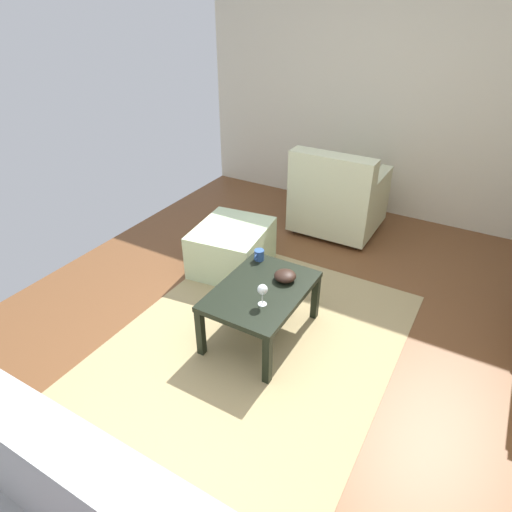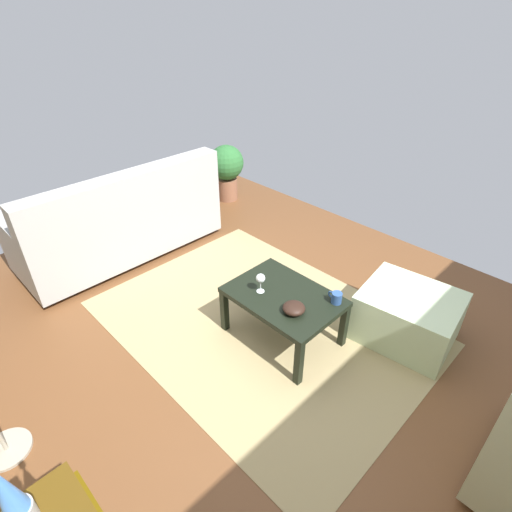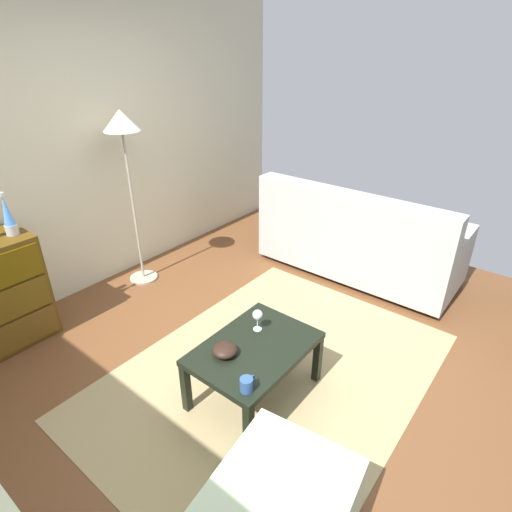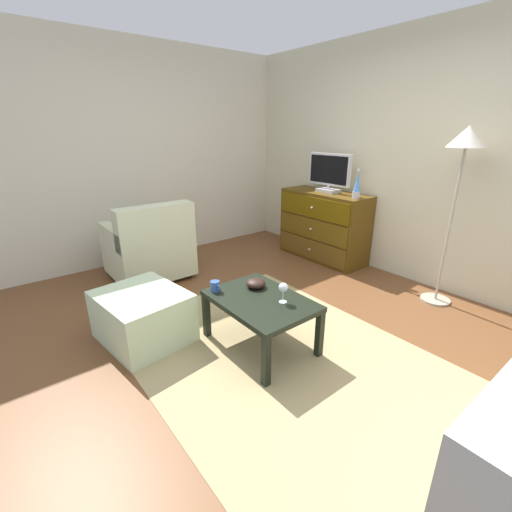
{
  "view_description": "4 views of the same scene",
  "coord_description": "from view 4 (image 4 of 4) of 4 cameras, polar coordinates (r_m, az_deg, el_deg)",
  "views": [
    {
      "loc": [
        2.16,
        1.01,
        2.23
      ],
      "look_at": [
        0.15,
        -0.15,
        0.8
      ],
      "focal_mm": 30.85,
      "sensor_mm": 36.0,
      "label": 1
    },
    {
      "loc": [
        -1.54,
        1.58,
        2.28
      ],
      "look_at": [
        0.14,
        -0.09,
        0.74
      ],
      "focal_mm": 28.16,
      "sensor_mm": 36.0,
      "label": 2
    },
    {
      "loc": [
        -1.65,
        -1.52,
        2.17
      ],
      "look_at": [
        0.18,
        -0.06,
        0.95
      ],
      "focal_mm": 28.74,
      "sensor_mm": 36.0,
      "label": 3
    },
    {
      "loc": [
        1.8,
        -1.71,
        1.64
      ],
      "look_at": [
        -0.04,
        -0.24,
        0.77
      ],
      "focal_mm": 24.19,
      "sensor_mm": 36.0,
      "label": 4
    }
  ],
  "objects": [
    {
      "name": "ground_plane",
      "position": [
        2.99,
        4.28,
        -13.59
      ],
      "size": [
        5.73,
        4.53,
        0.05
      ],
      "primitive_type": "cube",
      "color": "brown"
    },
    {
      "name": "wall_accent_rear",
      "position": [
        4.16,
        26.53,
        13.86
      ],
      "size": [
        5.73,
        0.12,
        2.64
      ],
      "primitive_type": "cube",
      "color": "beige",
      "rests_on": "ground_plane"
    },
    {
      "name": "wall_plain_left",
      "position": [
        4.76,
        -17.98,
        15.51
      ],
      "size": [
        0.12,
        4.53,
        2.64
      ],
      "primitive_type": "cube",
      "color": "beige",
      "rests_on": "ground_plane"
    },
    {
      "name": "area_rug",
      "position": [
        2.74,
        4.02,
        -16.36
      ],
      "size": [
        2.6,
        1.9,
        0.01
      ],
      "primitive_type": "cube",
      "color": "tan",
      "rests_on": "ground_plane"
    },
    {
      "name": "dresser",
      "position": [
        4.64,
        11.07,
        4.92
      ],
      "size": [
        1.18,
        0.49,
        0.88
      ],
      "color": "#51370D",
      "rests_on": "ground_plane"
    },
    {
      "name": "tv",
      "position": [
        4.52,
        12.02,
        13.38
      ],
      "size": [
        0.63,
        0.18,
        0.47
      ],
      "color": "silver",
      "rests_on": "dresser"
    },
    {
      "name": "lava_lamp",
      "position": [
        4.19,
        16.38,
        11.11
      ],
      "size": [
        0.09,
        0.09,
        0.33
      ],
      "color": "#B7B7BC",
      "rests_on": "dresser"
    },
    {
      "name": "coffee_table",
      "position": [
        2.68,
        0.74,
        -8.06
      ],
      "size": [
        0.83,
        0.59,
        0.42
      ],
      "color": "black",
      "rests_on": "ground_plane"
    },
    {
      "name": "wine_glass",
      "position": [
        2.56,
        4.53,
        -5.31
      ],
      "size": [
        0.07,
        0.07,
        0.16
      ],
      "color": "silver",
      "rests_on": "coffee_table"
    },
    {
      "name": "mug",
      "position": [
        2.77,
        -6.75,
        -4.99
      ],
      "size": [
        0.11,
        0.08,
        0.08
      ],
      "color": "#2E5191",
      "rests_on": "coffee_table"
    },
    {
      "name": "bowl_decorative",
      "position": [
        2.82,
        -0.03,
        -4.53
      ],
      "size": [
        0.16,
        0.16,
        0.07
      ],
      "primitive_type": "ellipsoid",
      "color": "black",
      "rests_on": "coffee_table"
    },
    {
      "name": "armchair",
      "position": [
        4.11,
        -17.12,
        1.23
      ],
      "size": [
        0.8,
        0.83,
        0.89
      ],
      "color": "#332319",
      "rests_on": "ground_plane"
    },
    {
      "name": "ottoman",
      "position": [
        3.0,
        -18.18,
        -9.41
      ],
      "size": [
        0.77,
        0.68,
        0.41
      ],
      "primitive_type": "cube",
      "rotation": [
        0.0,
        0.0,
        0.13
      ],
      "color": "beige",
      "rests_on": "ground_plane"
    },
    {
      "name": "standing_lamp",
      "position": [
        3.63,
        31.17,
        14.14
      ],
      "size": [
        0.32,
        0.32,
        1.67
      ],
      "color": "#A59E8C",
      "rests_on": "ground_plane"
    }
  ]
}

